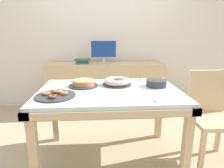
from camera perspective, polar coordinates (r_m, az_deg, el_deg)
The scene contains 15 objects.
ground_plane at distance 2.30m, azimuth -0.66°, elevation -20.23°, with size 12.00×12.00×0.00m, color tan.
wall_back at distance 3.59m, azimuth -2.20°, elevation 14.44°, with size 8.00×0.10×2.60m, color silver.
dining_table at distance 1.99m, azimuth -0.71°, elevation -4.32°, with size 1.41×0.95×0.77m.
chair at distance 2.28m, azimuth 26.36°, elevation -7.29°, with size 0.43×0.43×0.94m.
sideboard at distance 3.42m, azimuth -1.92°, elevation -0.79°, with size 1.93×0.44×0.81m.
computer_monitor at distance 3.31m, azimuth -2.42°, elevation 9.16°, with size 0.42×0.20×0.38m.
book_stack at distance 3.34m, azimuth -8.48°, elevation 6.46°, with size 0.25×0.18×0.08m.
cake_chocolate_round at distance 2.10m, azimuth -8.14°, elevation 0.18°, with size 0.30×0.30×0.07m.
cake_golden_bundt at distance 2.13m, azimuth 1.42°, elevation 0.63°, with size 0.30×0.30×0.07m.
pastry_platter at distance 1.83m, azimuth -15.87°, elevation -3.06°, with size 0.35×0.35×0.04m.
plate_stack at distance 2.12m, azimuth 12.53°, elevation 0.24°, with size 0.21×0.21×0.07m.
tealight_near_front at distance 2.36m, azimuth 8.12°, elevation 1.30°, with size 0.04×0.04×0.04m.
tealight_right_edge at distance 2.32m, azimuth -11.32°, elevation 0.91°, with size 0.04×0.04×0.04m.
tealight_centre at distance 1.87m, azimuth -7.66°, elevation -2.26°, with size 0.04×0.04×0.04m.
tealight_left_edge at distance 1.67m, azimuth 12.37°, elevation -4.58°, with size 0.04×0.04×0.04m.
Camera 1 is at (-0.10, -1.88, 1.32)m, focal length 32.00 mm.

